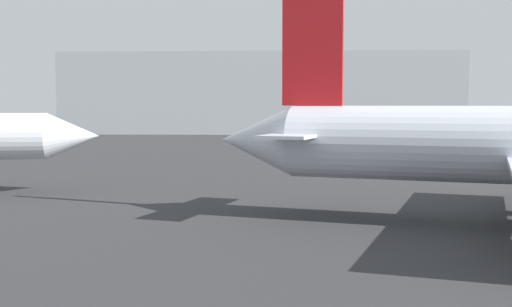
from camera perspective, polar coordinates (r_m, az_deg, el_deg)
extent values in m
cone|color=silver|center=(34.91, 0.09, 1.15)|extent=(4.91, 4.66, 3.68)
cube|color=silver|center=(34.14, 4.08, 1.69)|extent=(4.60, 8.64, 0.16)
cube|color=red|center=(34.11, 4.94, 9.35)|extent=(3.12, 1.17, 6.18)
cone|color=silver|center=(44.93, -15.56, 1.47)|extent=(3.82, 3.58, 3.03)
cone|color=silver|center=(77.31, 14.29, 2.18)|extent=(3.53, 3.23, 3.12)
cube|color=black|center=(78.74, 17.95, 0.42)|extent=(0.42, 0.42, 1.60)
cone|color=silver|center=(98.09, -21.29, 2.02)|extent=(2.64, 2.43, 2.27)
cube|color=#999EA3|center=(139.12, 0.53, 5.17)|extent=(78.61, 27.52, 15.96)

